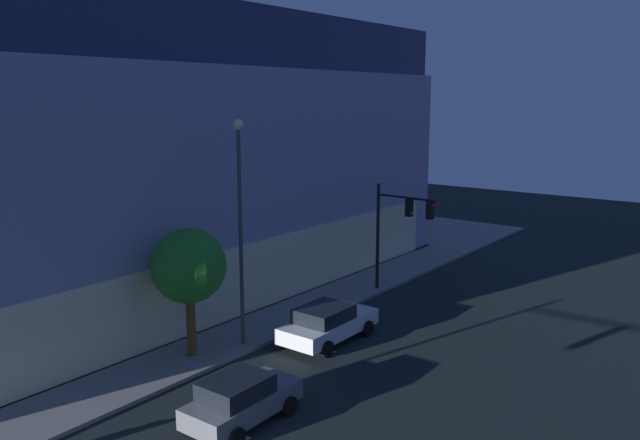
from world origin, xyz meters
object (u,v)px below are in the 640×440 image
at_px(street_lamp_sidewalk, 240,209).
at_px(sidewalk_tree, 189,266).
at_px(car_white, 328,323).
at_px(car_grey, 241,399).
at_px(traffic_light_far_corner, 400,220).
at_px(modern_building, 78,149).

relative_size(street_lamp_sidewalk, sidewalk_tree, 1.80).
xyz_separation_m(sidewalk_tree, car_white, (4.77, -3.23, -2.98)).
bearing_deg(car_grey, sidewalk_tree, 64.11).
bearing_deg(traffic_light_far_corner, car_white, -172.87).
height_order(sidewalk_tree, car_white, sidewalk_tree).
xyz_separation_m(traffic_light_far_corner, street_lamp_sidewalk, (-10.08, 1.55, 1.80)).
relative_size(modern_building, traffic_light_far_corner, 6.06).
bearing_deg(traffic_light_far_corner, car_grey, -168.74).
bearing_deg(car_white, traffic_light_far_corner, 7.13).
distance_m(modern_building, car_white, 20.96).
bearing_deg(sidewalk_tree, modern_building, 70.49).
xyz_separation_m(street_lamp_sidewalk, car_grey, (-4.69, -4.49, -5.05)).
bearing_deg(street_lamp_sidewalk, car_white, -43.49).
xyz_separation_m(traffic_light_far_corner, car_white, (-7.47, -0.93, -3.24)).
relative_size(modern_building, car_grey, 8.49).
xyz_separation_m(modern_building, sidewalk_tree, (-5.92, -16.71, -3.40)).
distance_m(modern_building, car_grey, 24.37).
xyz_separation_m(modern_building, street_lamp_sidewalk, (-3.77, -17.45, -1.34)).
height_order(traffic_light_far_corner, car_white, traffic_light_far_corner).
distance_m(modern_building, street_lamp_sidewalk, 17.91).
bearing_deg(traffic_light_far_corner, modern_building, 108.38).
height_order(traffic_light_far_corner, street_lamp_sidewalk, street_lamp_sidewalk).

